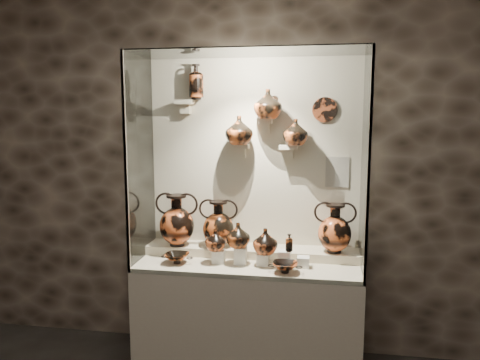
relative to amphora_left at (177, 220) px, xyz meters
name	(u,v)px	position (x,y,z in m)	size (l,w,h in m)	color
wall_back	(254,158)	(0.60, 0.20, 0.49)	(5.00, 0.02, 3.20)	#2D231C
plinth	(248,315)	(0.60, -0.12, -0.71)	(1.70, 0.60, 0.80)	beige
front_tier	(248,264)	(0.60, -0.12, -0.29)	(1.68, 0.58, 0.03)	beige
rear_tier	(251,253)	(0.60, 0.05, -0.26)	(1.70, 0.25, 0.10)	beige
back_panel	(254,158)	(0.60, 0.19, 0.49)	(1.70, 0.03, 1.60)	beige
glass_front	(242,167)	(0.60, -0.42, 0.49)	(1.70, 0.01, 1.60)	white
glass_left	(140,160)	(-0.25, -0.12, 0.49)	(0.01, 0.60, 1.60)	white
glass_right	(365,164)	(1.44, -0.12, 0.49)	(0.01, 0.60, 1.60)	white
glass_top	(249,52)	(0.60, -0.12, 1.29)	(1.70, 0.60, 0.01)	white
frame_post_left	(126,164)	(-0.24, -0.41, 0.49)	(0.02, 0.02, 1.60)	gray
frame_post_right	(369,169)	(1.44, -0.41, 0.49)	(0.02, 0.02, 1.60)	gray
pedestal_a	(219,256)	(0.38, -0.17, -0.23)	(0.09, 0.09, 0.10)	white
pedestal_b	(241,256)	(0.55, -0.17, -0.21)	(0.09, 0.09, 0.13)	white
pedestal_c	(263,259)	(0.72, -0.17, -0.23)	(0.09, 0.09, 0.09)	white
pedestal_d	(284,258)	(0.88, -0.17, -0.22)	(0.09, 0.09, 0.12)	white
pedestal_e	(303,262)	(1.02, -0.17, -0.24)	(0.09, 0.09, 0.08)	white
bracket_ul	(185,102)	(0.05, 0.12, 0.94)	(0.14, 0.12, 0.04)	beige
bracket_ca	(240,146)	(0.50, 0.12, 0.59)	(0.14, 0.12, 0.04)	beige
bracket_cb	(266,121)	(0.70, 0.12, 0.79)	(0.10, 0.12, 0.04)	beige
bracket_cc	(288,147)	(0.88, 0.12, 0.59)	(0.14, 0.12, 0.04)	beige
amphora_left	(177,220)	(0.00, 0.00, 0.00)	(0.34, 0.34, 0.42)	#D45A28
amphora_mid	(218,224)	(0.34, 0.02, -0.02)	(0.30, 0.30, 0.38)	#C45522
amphora_right	(335,228)	(1.25, 0.02, -0.02)	(0.31, 0.31, 0.38)	#D45A28
jug_a	(215,240)	(0.36, -0.19, -0.10)	(0.16, 0.16, 0.17)	#D45A28
jug_b	(238,235)	(0.53, -0.18, -0.06)	(0.18, 0.18, 0.19)	#C45522
jug_c	(265,241)	(0.74, -0.18, -0.09)	(0.19, 0.19, 0.19)	#D45A28
lekythos_small	(289,242)	(0.91, -0.19, -0.09)	(0.07, 0.07, 0.15)	#C45522
kylix_left	(177,257)	(0.07, -0.24, -0.23)	(0.23, 0.20, 0.09)	#C45522
kylix_right	(285,266)	(0.90, -0.31, -0.23)	(0.23, 0.20, 0.09)	#D45A28
lekythos_tall	(196,80)	(0.15, 0.11, 1.11)	(0.12, 0.12, 0.31)	#D45A28
ovoid_vase_a	(239,130)	(0.50, 0.06, 0.72)	(0.22, 0.22, 0.23)	#C45522
ovoid_vase_b	(268,104)	(0.72, 0.06, 0.92)	(0.22, 0.22, 0.23)	#C45522
ovoid_vase_c	(295,132)	(0.93, 0.07, 0.71)	(0.19, 0.19, 0.20)	#C45522
wall_plate	(325,110)	(1.15, 0.17, 0.88)	(0.19, 0.19, 0.02)	#9E411F
info_placard	(337,172)	(1.26, 0.17, 0.39)	(0.18, 0.01, 0.24)	beige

